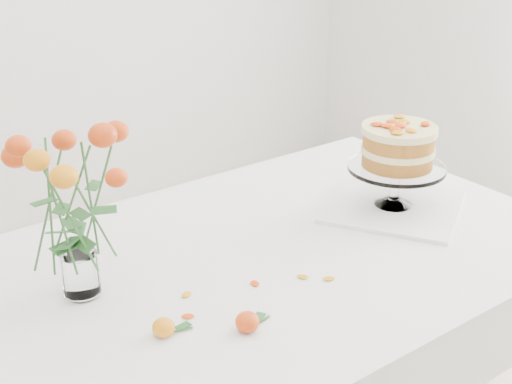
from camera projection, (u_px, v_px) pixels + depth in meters
table at (270, 281)px, 1.69m from camera, size 1.43×0.93×0.76m
napkin at (393, 206)px, 1.87m from camera, size 0.45×0.45×0.01m
cake_stand at (398, 150)px, 1.80m from camera, size 0.25×0.25×0.23m
rose_vase at (72, 195)px, 1.39m from camera, size 0.33×0.33×0.39m
loose_rose_near at (164, 327)px, 1.34m from camera, size 0.08×0.04×0.04m
loose_rose_far at (247, 322)px, 1.36m from camera, size 0.08×0.05×0.04m
stray_petal_a at (255, 284)px, 1.52m from camera, size 0.03×0.02×0.00m
stray_petal_b at (303, 277)px, 1.54m from camera, size 0.03×0.02×0.00m
stray_petal_c at (329, 279)px, 1.54m from camera, size 0.03×0.02×0.00m
stray_petal_d at (186, 295)px, 1.48m from camera, size 0.03×0.02×0.00m
stray_petal_e at (188, 316)px, 1.40m from camera, size 0.03×0.02×0.00m
stray_petal_f at (386, 227)px, 1.76m from camera, size 0.03×0.02×0.00m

